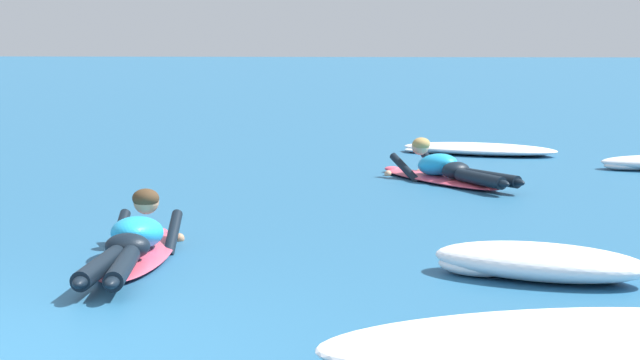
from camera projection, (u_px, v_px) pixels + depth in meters
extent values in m
plane|color=#235B84|center=(213.00, 160.00, 15.83)|extent=(120.00, 120.00, 0.00)
ellipsoid|color=#E54C66|center=(137.00, 255.00, 8.96)|extent=(0.61, 2.08, 0.07)
ellipsoid|color=#E54C66|center=(157.00, 232.00, 9.93)|extent=(0.19, 0.21, 0.06)
ellipsoid|color=#1E9EDB|center=(137.00, 233.00, 8.99)|extent=(0.43, 0.74, 0.35)
ellipsoid|color=black|center=(127.00, 246.00, 8.58)|extent=(0.35, 0.30, 0.20)
cylinder|color=black|center=(99.00, 267.00, 7.97)|extent=(0.15, 0.94, 0.14)
ellipsoid|color=black|center=(80.00, 282.00, 7.51)|extent=(0.11, 0.22, 0.08)
cylinder|color=black|center=(122.00, 267.00, 7.97)|extent=(0.24, 0.95, 0.14)
ellipsoid|color=black|center=(112.00, 282.00, 7.50)|extent=(0.11, 0.22, 0.08)
cylinder|color=black|center=(120.00, 234.00, 9.40)|extent=(0.12, 0.58, 0.33)
sphere|color=tan|center=(128.00, 237.00, 9.79)|extent=(0.09, 0.09, 0.09)
cylinder|color=black|center=(173.00, 234.00, 9.37)|extent=(0.12, 0.58, 0.33)
sphere|color=tan|center=(179.00, 238.00, 9.74)|extent=(0.09, 0.09, 0.09)
sphere|color=tan|center=(146.00, 201.00, 9.39)|extent=(0.21, 0.21, 0.21)
ellipsoid|color=#47331E|center=(146.00, 198.00, 9.36)|extent=(0.23, 0.21, 0.16)
ellipsoid|color=#E54C66|center=(440.00, 179.00, 13.51)|extent=(1.62, 2.12, 0.07)
ellipsoid|color=#E54C66|center=(392.00, 169.00, 14.41)|extent=(0.26, 0.27, 0.06)
ellipsoid|color=#1E9EDB|center=(438.00, 165.00, 13.53)|extent=(0.67, 0.74, 0.34)
ellipsoid|color=black|center=(456.00, 170.00, 13.22)|extent=(0.44, 0.42, 0.20)
cylinder|color=black|center=(480.00, 179.00, 12.69)|extent=(0.53, 0.80, 0.14)
ellipsoid|color=black|center=(502.00, 183.00, 12.32)|extent=(0.20, 0.24, 0.08)
cylinder|color=black|center=(492.00, 178.00, 12.77)|extent=(0.61, 0.76, 0.14)
ellipsoid|color=black|center=(517.00, 182.00, 12.42)|extent=(0.20, 0.24, 0.08)
cylinder|color=black|center=(406.00, 169.00, 13.74)|extent=(0.40, 0.56, 0.35)
sphere|color=tan|center=(388.00, 174.00, 14.09)|extent=(0.09, 0.09, 0.09)
cylinder|color=black|center=(437.00, 167.00, 13.93)|extent=(0.40, 0.56, 0.35)
sphere|color=tan|center=(420.00, 172.00, 14.27)|extent=(0.09, 0.09, 0.09)
sphere|color=tan|center=(420.00, 146.00, 13.83)|extent=(0.21, 0.21, 0.21)
ellipsoid|color=#AD894C|center=(421.00, 144.00, 13.81)|extent=(0.29, 0.29, 0.16)
ellipsoid|color=white|center=(628.00, 166.00, 14.62)|extent=(0.63, 0.35, 0.11)
ellipsoid|color=white|center=(479.00, 149.00, 16.49)|extent=(2.41, 1.57, 0.16)
ellipsoid|color=white|center=(520.00, 151.00, 16.39)|extent=(0.87, 0.55, 0.11)
ellipsoid|color=white|center=(432.00, 150.00, 16.68)|extent=(0.85, 0.51, 0.09)
ellipsoid|color=white|center=(540.00, 262.00, 8.22)|extent=(1.70, 1.19, 0.26)
ellipsoid|color=white|center=(598.00, 269.00, 8.15)|extent=(0.64, 0.63, 0.18)
ellipsoid|color=white|center=(474.00, 266.00, 8.37)|extent=(0.65, 0.58, 0.14)
ellipsoid|color=white|center=(555.00, 340.00, 6.20)|extent=(2.81, 1.66, 0.23)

